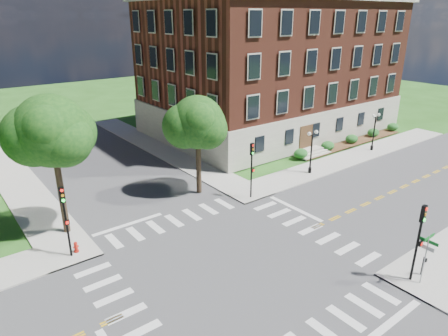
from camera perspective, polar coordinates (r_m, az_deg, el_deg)
ground at (r=25.66m, az=1.38°, el=-13.65°), size 160.00×160.00×0.00m
road_ew at (r=25.66m, az=1.38°, el=-13.64°), size 90.00×12.00×0.01m
road_ns at (r=25.66m, az=1.38°, el=-13.63°), size 12.00×90.00×0.01m
sidewalk_ne at (r=45.21m, az=4.32°, el=2.17°), size 34.00×34.00×0.12m
crosswalk_east at (r=30.05m, az=12.26°, el=-8.58°), size 2.20×10.20×0.02m
stop_bar_east at (r=32.84m, az=10.13°, el=-5.74°), size 0.40×5.50×0.00m
main_building at (r=53.90m, az=6.81°, el=14.18°), size 30.60×22.40×16.50m
shrub_row at (r=50.78m, az=17.69°, el=3.27°), size 18.00×2.00×1.30m
tree_c at (r=28.37m, az=-23.43°, el=4.83°), size 4.85×4.85×9.87m
tree_d at (r=33.07m, az=-3.80°, el=6.48°), size 4.43×4.43×8.46m
traffic_signal_se at (r=25.07m, az=26.16°, el=-8.41°), size 0.34×0.38×4.80m
traffic_signal_ne at (r=32.92m, az=3.98°, el=0.67°), size 0.37×0.43×4.80m
traffic_signal_nw at (r=26.61m, az=-21.77°, el=-6.00°), size 0.36×0.41×4.80m
twin_lamp_west at (r=39.33m, az=12.38°, el=2.62°), size 1.36×0.36×4.23m
twin_lamp_east at (r=48.28m, az=20.66°, el=5.14°), size 1.36×0.36×4.23m
street_sign_pole at (r=25.44m, az=26.98°, el=-10.40°), size 1.10×1.10×3.10m
push_button_post at (r=26.95m, az=26.57°, el=-12.28°), size 0.14×0.21×1.20m
fire_hydrant at (r=28.17m, az=-20.39°, el=-10.57°), size 0.35×0.35×0.75m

